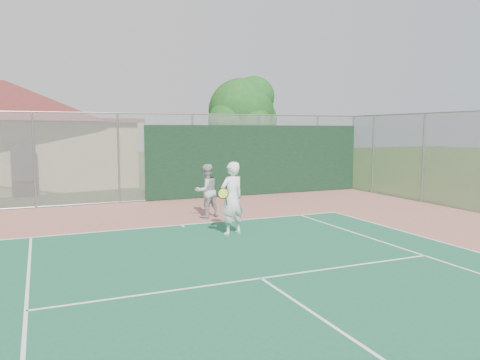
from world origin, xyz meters
name	(u,v)px	position (x,y,z in m)	size (l,w,h in m)	color
back_fence	(196,159)	(2.11, 16.98, 1.67)	(20.08, 0.11, 3.53)	gray
side_fence_right	(423,158)	(10.00, 12.50, 1.75)	(0.08, 9.00, 3.50)	gray
tree	(243,114)	(5.99, 20.98, 3.69)	(4.03, 3.81, 5.62)	#392814
player_white_front	(232,199)	(0.93, 10.14, 1.00)	(0.99, 0.83, 1.99)	white
player_grey_back	(206,191)	(1.12, 12.80, 0.87)	(0.98, 0.85, 1.73)	#ACAFB2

